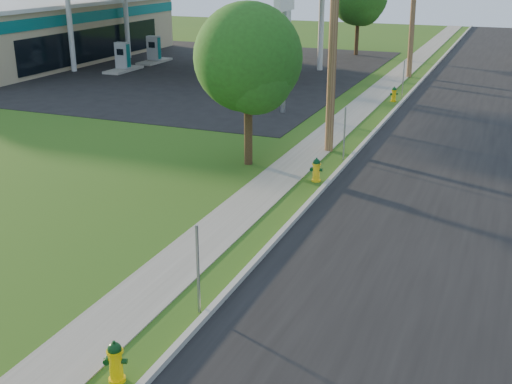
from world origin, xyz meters
TOP-DOWN VIEW (x-y plane):
  - road at (4.50, 10.00)m, footprint 8.00×120.00m
  - curb at (0.50, 10.00)m, footprint 0.15×120.00m
  - sidewalk at (-1.25, 10.00)m, footprint 1.50×120.00m
  - forecourt at (-16.00, 32.00)m, footprint 26.00×28.00m
  - utility_pole_mid at (-0.60, 17.00)m, footprint 1.40×0.32m
  - sign_post_near at (0.25, 4.20)m, footprint 0.05×0.04m
  - sign_post_mid at (0.25, 16.00)m, footprint 0.05×0.04m
  - sign_post_far at (0.25, 28.20)m, footprint 0.05×0.04m
  - fuel_pump_nw at (-18.50, 30.00)m, footprint 1.20×3.20m
  - fuel_pump_ne at (-9.50, 30.00)m, footprint 1.20×3.20m
  - fuel_pump_sw at (-18.50, 34.00)m, footprint 1.20×3.20m
  - fuel_pump_se at (-9.50, 34.00)m, footprint 1.20×3.20m
  - convenience_store at (-26.98, 32.00)m, footprint 10.40×22.40m
  - tree_verge at (-2.75, 14.17)m, footprint 3.79×3.79m
  - hydrant_near at (-0.03, 1.54)m, footprint 0.42×0.38m
  - hydrant_mid at (0.03, 13.30)m, footprint 0.42×0.38m
  - hydrant_far at (0.00, 27.15)m, footprint 0.41×0.37m
  - car_silver at (-9.06, 31.43)m, footprint 4.38×2.33m

SIDE VIEW (x-z plane):
  - road at x=4.50m, z-range 0.00..0.02m
  - forecourt at x=-16.00m, z-range 0.00..0.02m
  - sidewalk at x=-1.25m, z-range 0.00..0.03m
  - curb at x=0.50m, z-range 0.00..0.15m
  - hydrant_far at x=0.00m, z-range -0.01..0.78m
  - hydrant_near at x=-0.03m, z-range -0.01..0.81m
  - hydrant_mid at x=0.03m, z-range -0.01..0.82m
  - car_silver at x=-9.06m, z-range 0.00..1.42m
  - fuel_pump_nw at x=-18.50m, z-range -0.23..1.67m
  - fuel_pump_ne at x=-9.50m, z-range -0.23..1.67m
  - fuel_pump_sw at x=-18.50m, z-range -0.23..1.67m
  - fuel_pump_se at x=-9.50m, z-range -0.23..1.67m
  - sign_post_near at x=0.25m, z-range 0.00..2.00m
  - sign_post_mid at x=0.25m, z-range 0.00..2.00m
  - sign_post_far at x=0.25m, z-range 0.00..2.00m
  - convenience_store at x=-26.98m, z-range 0.01..4.25m
  - tree_verge at x=-2.75m, z-range 0.82..6.58m
  - utility_pole_mid at x=-0.60m, z-range 0.05..9.85m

